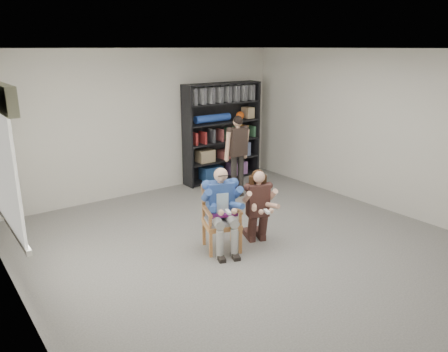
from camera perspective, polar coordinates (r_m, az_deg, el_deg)
room_shell at (r=5.80m, az=5.09°, el=2.28°), size 6.00×7.00×2.80m
floor at (r=6.30m, az=4.76°, el=-10.17°), size 6.00×7.00×0.01m
window_left at (r=5.42m, az=-27.02°, el=1.98°), size 0.16×2.00×1.75m
armchair at (r=6.25m, az=-0.30°, el=-5.60°), size 0.69×0.68×0.94m
seated_man at (r=6.19m, az=-0.30°, el=-4.39°), size 0.75×0.87×1.22m
kneeling_woman at (r=6.46m, az=4.52°, el=-4.03°), size 0.70×0.87×1.12m
bookshelf at (r=9.42m, az=-0.23°, el=5.71°), size 1.80×0.38×2.10m
standing_man at (r=8.35m, az=1.76°, el=2.50°), size 0.50×0.28×1.60m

